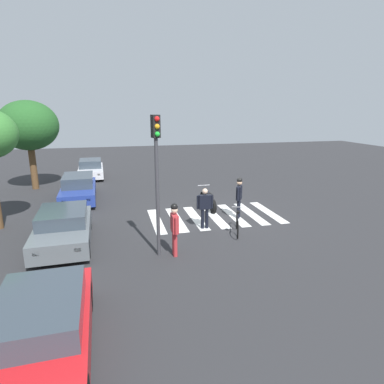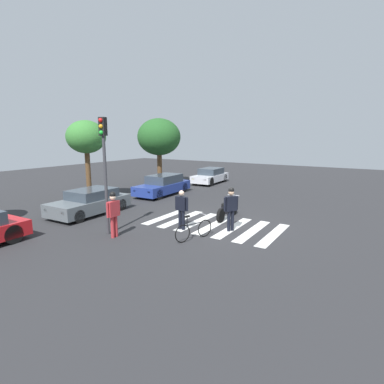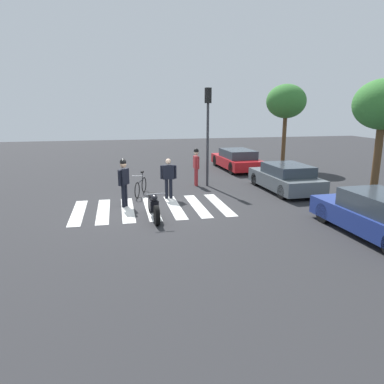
{
  "view_description": "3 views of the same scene",
  "coord_description": "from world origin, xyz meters",
  "px_view_note": "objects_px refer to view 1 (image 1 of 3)",
  "views": [
    {
      "loc": [
        -13.71,
        4.44,
        4.85
      ],
      "look_at": [
        0.85,
        0.86,
        1.0
      ],
      "focal_mm": 30.61,
      "sensor_mm": 36.0,
      "label": 1
    },
    {
      "loc": [
        -11.74,
        -6.11,
        3.96
      ],
      "look_at": [
        0.42,
        1.47,
        1.29
      ],
      "focal_mm": 28.36,
      "sensor_mm": 36.0,
      "label": 2
    },
    {
      "loc": [
        13.21,
        -1.2,
        3.78
      ],
      "look_at": [
        0.59,
        1.46,
        0.71
      ],
      "focal_mm": 33.43,
      "sensor_mm": 36.0,
      "label": 3
    }
  ],
  "objects_px": {
    "officer_on_foot": "(205,206)",
    "traffic_light_pole": "(157,165)",
    "police_motorcycle": "(208,200)",
    "car_blue_hatchback": "(79,188)",
    "leaning_bicycle": "(237,224)",
    "car_white_van": "(91,169)",
    "car_grey_coupe": "(63,228)",
    "pedestrian_bystander": "(175,225)",
    "car_red_convertible": "(40,331)",
    "officer_by_motorcycle": "(239,194)"
  },
  "relations": [
    {
      "from": "pedestrian_bystander",
      "to": "car_red_convertible",
      "type": "distance_m",
      "value": 5.31
    },
    {
      "from": "leaning_bicycle",
      "to": "officer_by_motorcycle",
      "type": "relative_size",
      "value": 0.91
    },
    {
      "from": "car_blue_hatchback",
      "to": "traffic_light_pole",
      "type": "distance_m",
      "value": 8.92
    },
    {
      "from": "pedestrian_bystander",
      "to": "car_white_van",
      "type": "xyz_separation_m",
      "value": [
        14.21,
        3.42,
        -0.46
      ]
    },
    {
      "from": "police_motorcycle",
      "to": "car_grey_coupe",
      "type": "xyz_separation_m",
      "value": [
        -2.88,
        6.37,
        0.14
      ]
    },
    {
      "from": "leaning_bicycle",
      "to": "officer_by_motorcycle",
      "type": "xyz_separation_m",
      "value": [
        1.74,
        -0.74,
        0.72
      ]
    },
    {
      "from": "police_motorcycle",
      "to": "officer_by_motorcycle",
      "type": "distance_m",
      "value": 2.04
    },
    {
      "from": "police_motorcycle",
      "to": "pedestrian_bystander",
      "type": "xyz_separation_m",
      "value": [
        -4.86,
        2.61,
        0.61
      ]
    },
    {
      "from": "leaning_bicycle",
      "to": "car_grey_coupe",
      "type": "xyz_separation_m",
      "value": [
        0.56,
        6.57,
        0.22
      ]
    },
    {
      "from": "pedestrian_bystander",
      "to": "car_blue_hatchback",
      "type": "height_order",
      "value": "pedestrian_bystander"
    },
    {
      "from": "officer_on_foot",
      "to": "car_red_convertible",
      "type": "height_order",
      "value": "officer_on_foot"
    },
    {
      "from": "leaning_bicycle",
      "to": "police_motorcycle",
      "type": "bearing_deg",
      "value": 3.38
    },
    {
      "from": "police_motorcycle",
      "to": "car_grey_coupe",
      "type": "height_order",
      "value": "car_grey_coupe"
    },
    {
      "from": "police_motorcycle",
      "to": "car_white_van",
      "type": "relative_size",
      "value": 0.56
    },
    {
      "from": "officer_on_foot",
      "to": "traffic_light_pole",
      "type": "distance_m",
      "value": 3.72
    },
    {
      "from": "police_motorcycle",
      "to": "car_white_van",
      "type": "xyz_separation_m",
      "value": [
        9.34,
        6.03,
        0.15
      ]
    },
    {
      "from": "leaning_bicycle",
      "to": "traffic_light_pole",
      "type": "relative_size",
      "value": 0.37
    },
    {
      "from": "officer_by_motorcycle",
      "to": "traffic_light_pole",
      "type": "height_order",
      "value": "traffic_light_pole"
    },
    {
      "from": "traffic_light_pole",
      "to": "officer_on_foot",
      "type": "bearing_deg",
      "value": -46.42
    },
    {
      "from": "car_red_convertible",
      "to": "car_white_van",
      "type": "distance_m",
      "value": 18.22
    },
    {
      "from": "pedestrian_bystander",
      "to": "traffic_light_pole",
      "type": "relative_size",
      "value": 0.39
    },
    {
      "from": "car_blue_hatchback",
      "to": "officer_by_motorcycle",
      "type": "bearing_deg",
      "value": -124.0
    },
    {
      "from": "police_motorcycle",
      "to": "leaning_bicycle",
      "type": "distance_m",
      "value": 3.45
    },
    {
      "from": "police_motorcycle",
      "to": "car_blue_hatchback",
      "type": "distance_m",
      "value": 7.13
    },
    {
      "from": "car_red_convertible",
      "to": "car_grey_coupe",
      "type": "relative_size",
      "value": 1.09
    },
    {
      "from": "officer_on_foot",
      "to": "car_grey_coupe",
      "type": "height_order",
      "value": "officer_on_foot"
    },
    {
      "from": "officer_on_foot",
      "to": "car_white_van",
      "type": "height_order",
      "value": "officer_on_foot"
    },
    {
      "from": "car_grey_coupe",
      "to": "car_white_van",
      "type": "relative_size",
      "value": 1.05
    },
    {
      "from": "police_motorcycle",
      "to": "traffic_light_pole",
      "type": "height_order",
      "value": "traffic_light_pole"
    },
    {
      "from": "officer_by_motorcycle",
      "to": "car_red_convertible",
      "type": "relative_size",
      "value": 0.41
    },
    {
      "from": "pedestrian_bystander",
      "to": "car_blue_hatchback",
      "type": "bearing_deg",
      "value": 24.85
    },
    {
      "from": "car_blue_hatchback",
      "to": "car_white_van",
      "type": "xyz_separation_m",
      "value": [
        6.11,
        -0.33,
        -0.03
      ]
    },
    {
      "from": "car_blue_hatchback",
      "to": "car_white_van",
      "type": "relative_size",
      "value": 1.14
    },
    {
      "from": "police_motorcycle",
      "to": "car_red_convertible",
      "type": "height_order",
      "value": "car_red_convertible"
    },
    {
      "from": "officer_on_foot",
      "to": "car_white_van",
      "type": "xyz_separation_m",
      "value": [
        11.95,
        5.11,
        -0.36
      ]
    },
    {
      "from": "car_red_convertible",
      "to": "police_motorcycle",
      "type": "bearing_deg",
      "value": -34.33
    },
    {
      "from": "car_white_van",
      "to": "traffic_light_pole",
      "type": "height_order",
      "value": "traffic_light_pole"
    },
    {
      "from": "leaning_bicycle",
      "to": "car_blue_hatchback",
      "type": "height_order",
      "value": "car_blue_hatchback"
    },
    {
      "from": "car_blue_hatchback",
      "to": "car_red_convertible",
      "type": "bearing_deg",
      "value": -178.62
    },
    {
      "from": "leaning_bicycle",
      "to": "traffic_light_pole",
      "type": "bearing_deg",
      "value": 111.0
    },
    {
      "from": "car_red_convertible",
      "to": "leaning_bicycle",
      "type": "bearing_deg",
      "value": -49.05
    },
    {
      "from": "car_grey_coupe",
      "to": "car_red_convertible",
      "type": "bearing_deg",
      "value": -177.04
    },
    {
      "from": "leaning_bicycle",
      "to": "officer_on_foot",
      "type": "distance_m",
      "value": 1.51
    },
    {
      "from": "car_white_van",
      "to": "pedestrian_bystander",
      "type": "bearing_deg",
      "value": -166.46
    },
    {
      "from": "officer_by_motorcycle",
      "to": "car_grey_coupe",
      "type": "height_order",
      "value": "officer_by_motorcycle"
    },
    {
      "from": "police_motorcycle",
      "to": "car_white_van",
      "type": "height_order",
      "value": "car_white_van"
    },
    {
      "from": "officer_by_motorcycle",
      "to": "car_red_convertible",
      "type": "xyz_separation_m",
      "value": [
        -7.18,
        7.01,
        -0.48
      ]
    },
    {
      "from": "leaning_bicycle",
      "to": "car_white_van",
      "type": "distance_m",
      "value": 14.22
    },
    {
      "from": "officer_by_motorcycle",
      "to": "car_blue_hatchback",
      "type": "distance_m",
      "value": 8.82
    },
    {
      "from": "police_motorcycle",
      "to": "car_white_van",
      "type": "bearing_deg",
      "value": 32.83
    }
  ]
}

